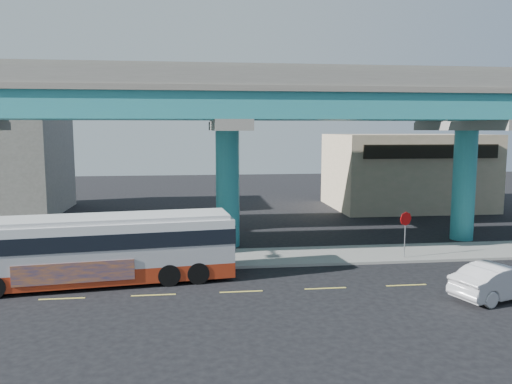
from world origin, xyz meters
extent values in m
plane|color=black|center=(0.00, 0.00, 0.00)|extent=(120.00, 120.00, 0.00)
cube|color=gray|center=(0.00, 5.50, 0.07)|extent=(70.00, 4.00, 0.15)
cube|color=#D8C64C|center=(-8.00, -0.30, 0.01)|extent=(2.00, 0.12, 0.01)
cube|color=#D8C64C|center=(-4.00, -0.30, 0.01)|extent=(2.00, 0.12, 0.01)
cube|color=#D8C64C|center=(0.00, -0.30, 0.01)|extent=(2.00, 0.12, 0.01)
cube|color=#D8C64C|center=(4.00, -0.30, 0.01)|extent=(2.00, 0.12, 0.01)
cube|color=#D8C64C|center=(8.00, -0.30, 0.01)|extent=(2.00, 0.12, 0.01)
cube|color=#D8C64C|center=(12.00, -0.30, 0.01)|extent=(2.00, 0.12, 0.01)
cylinder|color=teal|center=(0.00, 9.00, 3.70)|extent=(1.50, 1.50, 7.40)
cube|color=gray|center=(0.00, 9.00, 7.70)|extent=(2.00, 12.00, 0.60)
cube|color=gray|center=(0.00, 12.50, 8.60)|extent=(1.80, 5.00, 1.20)
cylinder|color=teal|center=(16.00, 9.00, 3.70)|extent=(1.50, 1.50, 7.40)
cube|color=gray|center=(16.00, 9.00, 7.70)|extent=(2.00, 12.00, 0.60)
cube|color=gray|center=(16.00, 12.50, 8.60)|extent=(1.80, 5.00, 1.20)
cube|color=teal|center=(0.00, 5.50, 8.70)|extent=(52.00, 5.00, 1.40)
cube|color=gray|center=(0.00, 5.50, 9.55)|extent=(52.00, 5.40, 0.30)
cube|color=gray|center=(0.00, 3.00, 10.10)|extent=(52.00, 0.25, 0.80)
cube|color=gray|center=(0.00, 8.00, 10.10)|extent=(52.00, 0.25, 0.80)
cube|color=teal|center=(0.00, 12.50, 9.90)|extent=(52.00, 5.00, 1.40)
cube|color=gray|center=(0.00, 12.50, 10.75)|extent=(52.00, 5.40, 0.30)
cube|color=gray|center=(0.00, 10.00, 11.30)|extent=(52.00, 0.25, 0.80)
cube|color=gray|center=(0.00, 15.00, 11.30)|extent=(52.00, 0.25, 0.80)
cube|color=tan|center=(18.00, 23.00, 3.50)|extent=(14.00, 10.00, 7.00)
cube|color=black|center=(18.00, 17.90, 5.60)|extent=(12.00, 0.25, 1.20)
cube|color=#992912|center=(-6.68, 1.83, 0.59)|extent=(13.06, 4.21, 0.75)
cube|color=#BDBCC2|center=(-6.68, 1.83, 1.76)|extent=(13.06, 4.21, 1.60)
cube|color=black|center=(-6.68, 1.83, 2.30)|extent=(13.12, 4.27, 0.75)
cube|color=silver|center=(-6.68, 1.83, 2.89)|extent=(13.06, 4.21, 0.43)
cube|color=silver|center=(-6.68, 1.83, 3.21)|extent=(12.63, 3.92, 0.21)
cube|color=black|center=(-0.29, 2.58, 2.14)|extent=(0.35, 2.47, 1.28)
cube|color=navy|center=(-7.58, 0.33, 0.98)|extent=(5.31, 0.68, 0.96)
cylinder|color=black|center=(-11.28, 2.52, 0.53)|extent=(1.10, 0.44, 1.07)
cylinder|color=black|center=(-3.35, 0.98, 0.53)|extent=(1.10, 0.44, 1.07)
cylinder|color=black|center=(-3.64, 3.43, 0.53)|extent=(1.10, 0.44, 1.07)
cylinder|color=black|center=(-1.97, 1.15, 0.53)|extent=(1.10, 0.44, 1.07)
cylinder|color=black|center=(-2.26, 3.59, 0.53)|extent=(1.10, 0.44, 1.07)
imported|color=#BBBBC0|center=(11.37, -2.55, 0.79)|extent=(4.49, 5.76, 1.57)
cylinder|color=gray|center=(9.83, 4.20, 1.31)|extent=(0.06, 0.06, 2.32)
cylinder|color=#B20A0A|center=(9.83, 4.17, 2.42)|extent=(0.77, 0.27, 0.80)
camera|label=1|loc=(-2.02, -22.55, 7.47)|focal=35.00mm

